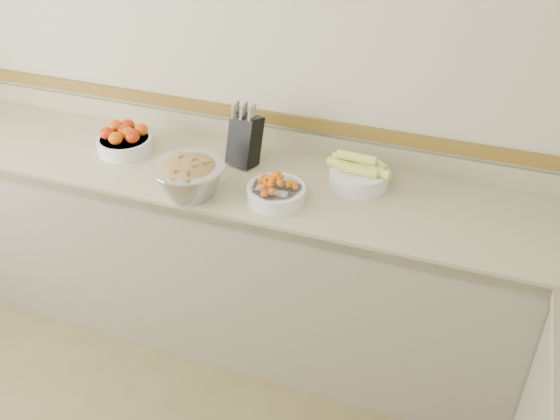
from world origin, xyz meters
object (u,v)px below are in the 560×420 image
(rhubarb_bowl, at_px, (189,176))
(corn_bowl, at_px, (359,174))
(knife_block, at_px, (245,139))
(cherry_tomato_bowl, at_px, (276,191))
(tomato_bowl, at_px, (125,140))

(rhubarb_bowl, bearing_deg, corn_bowl, 26.09)
(knife_block, bearing_deg, rhubarb_bowl, -108.85)
(corn_bowl, bearing_deg, knife_block, 178.60)
(cherry_tomato_bowl, distance_m, rhubarb_bowl, 0.37)
(tomato_bowl, xyz_separation_m, rhubarb_bowl, (0.46, -0.24, 0.03))
(knife_block, bearing_deg, tomato_bowl, -171.27)
(tomato_bowl, height_order, corn_bowl, corn_bowl)
(cherry_tomato_bowl, height_order, corn_bowl, corn_bowl)
(corn_bowl, bearing_deg, cherry_tomato_bowl, -141.39)
(tomato_bowl, height_order, cherry_tomato_bowl, cherry_tomato_bowl)
(tomato_bowl, distance_m, rhubarb_bowl, 0.52)
(tomato_bowl, bearing_deg, rhubarb_bowl, -27.51)
(cherry_tomato_bowl, xyz_separation_m, rhubarb_bowl, (-0.35, -0.08, 0.04))
(knife_block, xyz_separation_m, cherry_tomato_bowl, (0.24, -0.25, -0.08))
(knife_block, distance_m, rhubarb_bowl, 0.35)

